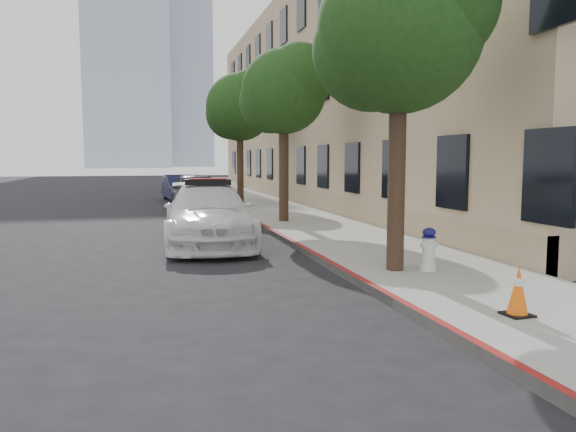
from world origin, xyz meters
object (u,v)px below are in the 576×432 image
Objects in this scene: fire_hydrant at (429,250)px; traffic_cone at (518,291)px; parked_car_mid at (196,192)px; parked_car_far at (180,188)px; police_car at (208,215)px.

fire_hydrant reaches higher than traffic_cone.
parked_car_mid is 1.17× the size of parked_car_far.
fire_hydrant is at bearing -86.91° from parked_car_far.
parked_car_mid is 6.09× the size of fire_hydrant.
police_car reaches higher than traffic_cone.
parked_car_far is 19.75m from fire_hydrant.
parked_car_mid reaches higher than fire_hydrant.
police_car is at bearing -96.72° from parked_car_far.
parked_car_far is (-0.22, 5.97, -0.14)m from parked_car_mid.
traffic_cone is (2.95, -7.68, -0.28)m from police_car.
police_car is 1.13× the size of parked_car_mid.
parked_car_mid is at bearing 93.71° from fire_hydrant.
traffic_cone is (2.45, -16.40, -0.32)m from parked_car_mid.
police_car is 14.69m from parked_car_far.
police_car is 1.33× the size of parked_car_far.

